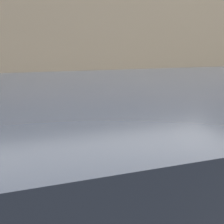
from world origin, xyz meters
name	(u,v)px	position (x,y,z in m)	size (l,w,h in m)	color
sidewalk	(73,185)	(0.00, 2.20, 0.06)	(24.00, 2.80, 0.11)	#9E9B96
parking_meter	(112,127)	(0.20, 1.23, 1.09)	(0.18, 0.15, 1.40)	slate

